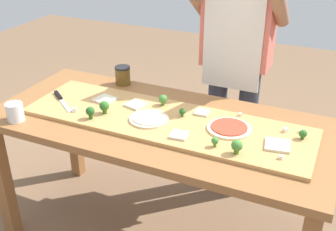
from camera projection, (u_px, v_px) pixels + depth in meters
name	position (u px, v px, depth m)	size (l,w,h in m)	color
prep_table	(159.00, 137.00, 2.17)	(1.76, 0.78, 0.78)	brown
cutting_board	(165.00, 121.00, 2.09)	(1.47, 0.44, 0.02)	tan
chefs_knife	(61.00, 99.00, 2.29)	(0.24, 0.18, 0.02)	#B7BABF
pizza_whole_tomato_red	(229.00, 128.00, 1.99)	(0.21, 0.21, 0.02)	beige
pizza_whole_cheese_artichoke	(149.00, 118.00, 2.08)	(0.20, 0.20, 0.02)	beige
pizza_slice_near_left	(202.00, 112.00, 2.14)	(0.07, 0.07, 0.01)	beige
pizza_slice_near_right	(277.00, 145.00, 1.86)	(0.11, 0.11, 0.01)	beige
pizza_slice_far_left	(179.00, 135.00, 1.94)	(0.08, 0.08, 0.01)	beige
pizza_slice_far_right	(105.00, 100.00, 2.28)	(0.10, 0.10, 0.01)	beige
pizza_slice_center	(136.00, 105.00, 2.22)	(0.09, 0.09, 0.01)	beige
broccoli_floret_center_right	(182.00, 112.00, 2.10)	(0.03, 0.03, 0.04)	#2C5915
broccoli_floret_back_left	(303.00, 134.00, 1.90)	(0.04, 0.04, 0.05)	#366618
broccoli_floret_center_left	(163.00, 99.00, 2.21)	(0.05, 0.05, 0.06)	#487A23
broccoli_floret_back_right	(215.00, 141.00, 1.84)	(0.03, 0.03, 0.05)	#487A23
broccoli_floret_back_mid	(237.00, 146.00, 1.79)	(0.05, 0.05, 0.07)	#487A23
broccoli_floret_front_right	(104.00, 106.00, 2.13)	(0.05, 0.05, 0.07)	#366618
broccoli_floret_front_left	(90.00, 112.00, 2.07)	(0.05, 0.05, 0.06)	#2C5915
cheese_crumble_a	(74.00, 110.00, 2.16)	(0.02, 0.02, 0.02)	white
cheese_crumble_b	(301.00, 131.00, 1.97)	(0.01, 0.01, 0.01)	white
cheese_crumble_c	(281.00, 157.00, 1.77)	(0.02, 0.02, 0.02)	white
cheese_crumble_d	(240.00, 114.00, 2.12)	(0.02, 0.02, 0.02)	silver
cheese_crumble_e	(285.00, 130.00, 1.97)	(0.02, 0.02, 0.02)	white
flour_cup	(15.00, 113.00, 2.10)	(0.09, 0.09, 0.09)	white
sauce_jar	(123.00, 75.00, 2.50)	(0.09, 0.09, 0.11)	brown
cook_center	(236.00, 49.00, 2.45)	(0.54, 0.39, 1.67)	#333847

